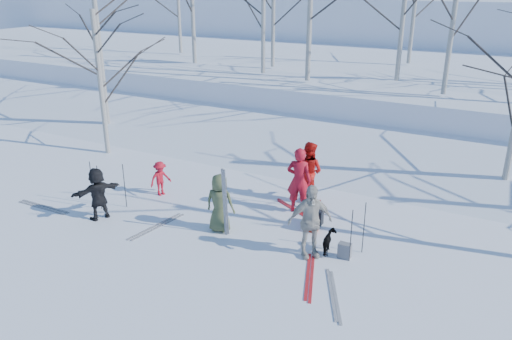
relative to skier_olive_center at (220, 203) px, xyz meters
The scene contains 34 objects.
ground 0.86m from the skier_olive_center, 16.14° to the right, with size 120.00×120.00×0.00m, color white.
snow_ramp 6.95m from the skier_olive_center, 87.38° to the left, with size 70.00×9.50×1.40m, color white.
snow_plateau 16.91m from the skier_olive_center, 88.93° to the left, with size 70.00×18.00×2.20m, color white.
far_hill 37.93m from the skier_olive_center, 89.52° to the left, with size 90.00×30.00×6.00m, color white.
skier_olive_center is the anchor object (origin of this frame).
skier_red_north 2.45m from the skier_olive_center, 56.38° to the left, with size 0.70×0.46×1.92m, color #B71121.
skier_redor_behind 3.18m from the skier_olive_center, 66.15° to the left, with size 0.89×0.70×1.84m, color red.
skier_red_seated 3.08m from the skier_olive_center, 158.68° to the left, with size 0.70×0.40×1.09m, color #B71121.
skier_cream_east 2.57m from the skier_olive_center, ahead, with size 1.08×0.45×1.84m, color beige.
skier_grey_west 3.49m from the skier_olive_center, 163.81° to the right, with size 1.38×0.44×1.49m, color black.
dog 3.01m from the skier_olive_center, ahead, with size 0.30×0.66×0.55m, color black.
upright_ski_left 0.37m from the skier_olive_center, 37.51° to the right, with size 0.07×0.02×1.90m, color silver.
upright_ski_right 0.40m from the skier_olive_center, 32.37° to the right, with size 0.07×0.02×1.90m, color silver.
ski_pair_a 3.98m from the skier_olive_center, 20.21° to the right, with size 1.01×1.80×0.02m, color silver, non-canonical shape.
ski_pair_b 2.54m from the skier_olive_center, 56.54° to the left, with size 1.76×1.09×0.02m, color #B2191E, non-canonical shape.
ski_pair_c 1.93m from the skier_olive_center, 157.98° to the right, with size 0.48×1.91×0.02m, color silver, non-canonical shape.
ski_pair_d 3.20m from the skier_olive_center, 17.86° to the right, with size 0.83×1.86×0.02m, color #B2191E, non-canonical shape.
ski_pair_e 5.54m from the skier_olive_center, 166.75° to the right, with size 1.90×0.23×0.02m, color silver, non-canonical shape.
ski_pole_a 3.52m from the skier_olive_center, ahead, with size 0.02×0.02×1.34m, color black.
ski_pole_b 4.20m from the skier_olive_center, behind, with size 0.02×0.02×1.34m, color black.
ski_pole_c 3.80m from the skier_olive_center, behind, with size 0.02×0.02×1.34m, color black.
ski_pole_d 2.57m from the skier_olive_center, 63.98° to the left, with size 0.02×0.02×1.34m, color black.
ski_pole_e 3.73m from the skier_olive_center, 10.30° to the left, with size 0.02×0.02×1.34m, color black.
ski_pole_f 3.21m from the skier_olive_center, behind, with size 0.02×0.02×1.34m, color black.
backpack_red 2.49m from the skier_olive_center, 27.37° to the left, with size 0.32×0.22×0.42m, color #A42F19.
backpack_grey 3.42m from the skier_olive_center, ahead, with size 0.30×0.20×0.38m, color slate.
backpack_dark 2.69m from the skier_olive_center, 36.38° to the left, with size 0.34×0.24×0.40m, color black.
birch_plateau_c 18.72m from the skier_olive_center, 129.19° to the left, with size 4.53×4.53×5.62m, color silver, non-canonical shape.
birch_plateau_d 13.77m from the skier_olive_center, 110.51° to the left, with size 4.47×4.47×5.52m, color silver, non-canonical shape.
birch_plateau_e 11.97m from the skier_olive_center, 111.78° to the left, with size 4.38×4.38×5.40m, color silver, non-canonical shape.
birch_plateau_k 12.46m from the skier_olive_center, 81.78° to the left, with size 4.69×4.69×5.84m, color silver, non-canonical shape.
birch_plateau_l 11.30m from the skier_olive_center, 68.39° to the left, with size 4.56×4.56×5.65m, color silver, non-canonical shape.
birch_edge_a 8.14m from the skier_olive_center, 155.15° to the left, with size 4.30×4.30×5.29m, color silver, non-canonical shape.
birch_edge_d 10.90m from the skier_olive_center, 149.46° to the left, with size 5.41×5.41×6.87m, color silver, non-canonical shape.
Camera 1 is at (6.11, -9.88, 6.28)m, focal length 35.00 mm.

